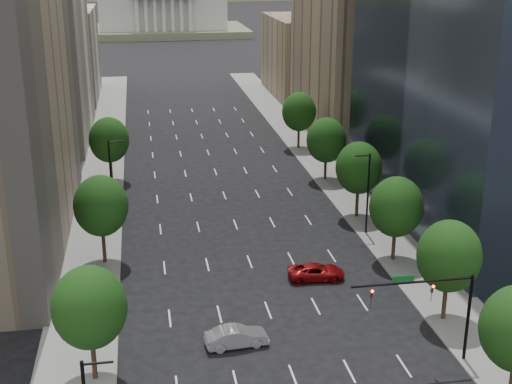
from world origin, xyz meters
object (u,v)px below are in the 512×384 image
car_silver (237,337)px  traffic_signal (438,301)px  car_red_far (316,272)px  capitol (162,10)px

car_silver → traffic_signal: bearing=-114.5°
car_silver → car_red_far: (8.93, 10.36, -0.07)m
capitol → traffic_signal: bearing=-87.3°
traffic_signal → car_red_far: (-5.03, 15.16, -4.44)m
traffic_signal → car_red_far: bearing=108.3°
traffic_signal → capitol: 219.99m
car_silver → car_red_far: bearing=-46.2°
traffic_signal → car_silver: traffic_signal is taller
car_red_far → capitol: bearing=5.1°
traffic_signal → car_silver: 15.39m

